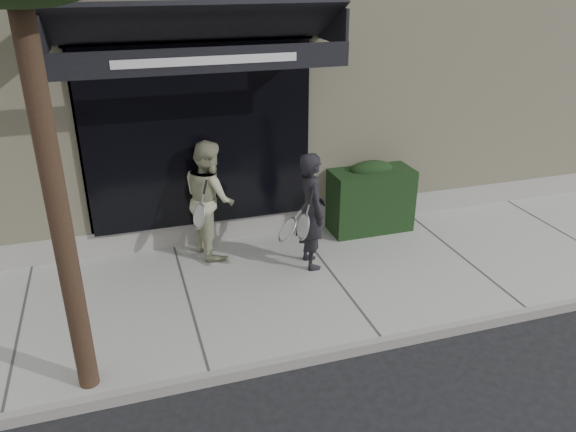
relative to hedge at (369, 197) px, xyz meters
name	(u,v)px	position (x,y,z in m)	size (l,w,h in m)	color
ground	(333,282)	(-1.10, -1.25, -0.66)	(80.00, 80.00, 0.00)	black
sidewalk	(333,278)	(-1.10, -1.25, -0.60)	(20.00, 3.00, 0.12)	gray
curb	(383,343)	(-1.10, -2.80, -0.59)	(20.00, 0.10, 0.14)	gray
building_facade	(243,37)	(-1.11, 3.71, 2.08)	(14.30, 8.04, 5.64)	beige
hedge	(369,197)	(0.00, 0.00, 0.00)	(1.30, 0.70, 1.14)	black
pedestrian_front	(311,211)	(-1.30, -0.88, 0.29)	(0.74, 0.76, 1.66)	black
pedestrian_back	(210,198)	(-2.56, -0.06, 0.32)	(0.78, 0.97, 1.71)	#ADAF8C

